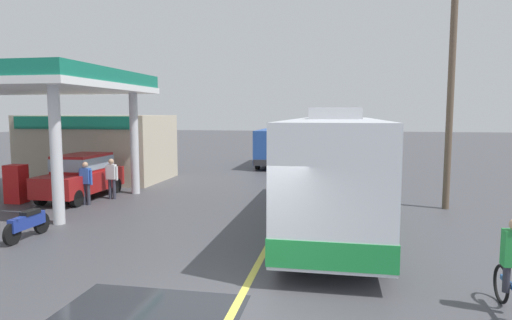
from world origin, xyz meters
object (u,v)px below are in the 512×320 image
object	(u,v)px
coach_bus_main	(334,171)
pedestrian_by_shop	(112,176)
pedestrian_near_pump	(86,181)
car_at_pump	(82,174)
minibus_opposing_lane	(276,144)
motorcycle_parked_forecourt	(28,223)

from	to	relation	value
coach_bus_main	pedestrian_by_shop	size ratio (longest dim) A/B	6.65
pedestrian_near_pump	car_at_pump	bearing A→B (deg)	127.77
coach_bus_main	pedestrian_near_pump	size ratio (longest dim) A/B	6.65
car_at_pump	pedestrian_near_pump	bearing A→B (deg)	-52.23
minibus_opposing_lane	pedestrian_near_pump	size ratio (longest dim) A/B	3.69
car_at_pump	pedestrian_by_shop	world-z (taller)	car_at_pump
minibus_opposing_lane	motorcycle_parked_forecourt	size ratio (longest dim) A/B	3.41
coach_bus_main	minibus_opposing_lane	world-z (taller)	coach_bus_main
coach_bus_main	motorcycle_parked_forecourt	world-z (taller)	coach_bus_main
minibus_opposing_lane	motorcycle_parked_forecourt	distance (m)	18.83
car_at_pump	minibus_opposing_lane	distance (m)	14.10
motorcycle_parked_forecourt	pedestrian_by_shop	bearing A→B (deg)	95.74
motorcycle_parked_forecourt	pedestrian_by_shop	size ratio (longest dim) A/B	1.08
minibus_opposing_lane	pedestrian_by_shop	distance (m)	13.48
coach_bus_main	pedestrian_by_shop	xyz separation A→B (m)	(-8.98, 2.66, -0.79)
motorcycle_parked_forecourt	pedestrian_near_pump	bearing A→B (deg)	102.08
minibus_opposing_lane	car_at_pump	bearing A→B (deg)	-116.67
pedestrian_near_pump	minibus_opposing_lane	bearing A→B (deg)	68.48
pedestrian_by_shop	motorcycle_parked_forecourt	bearing A→B (deg)	-84.26
coach_bus_main	car_at_pump	size ratio (longest dim) A/B	2.63
motorcycle_parked_forecourt	minibus_opposing_lane	bearing A→B (deg)	76.28
coach_bus_main	pedestrian_by_shop	distance (m)	9.40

